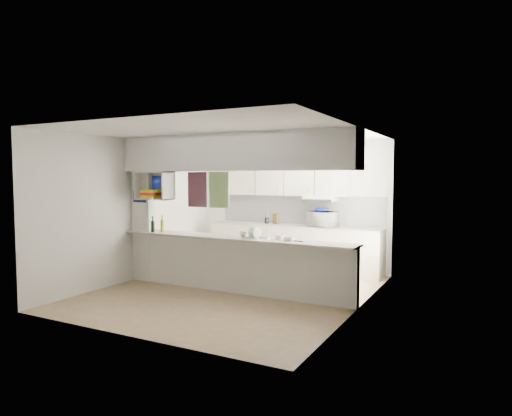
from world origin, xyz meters
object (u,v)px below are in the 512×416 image
Objects in this scene: wine_bottles at (158,226)px; dish_rack at (256,234)px; microwave at (323,219)px; bowl at (321,210)px.

dish_rack is at bearing 1.79° from wine_bottles.
microwave is 2.11m from dish_rack.
bowl is at bearing 35.04° from microwave.
bowl is at bearing 42.46° from wine_bottles.
dish_rack is (-0.37, -2.06, -0.26)m from bowl.
microwave is 1.80× the size of wine_bottles.
microwave is 0.19m from bowl.
microwave is 1.31× the size of dish_rack.
wine_bottles reaches higher than microwave.
wine_bottles is (-1.95, -0.06, 0.04)m from dish_rack.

